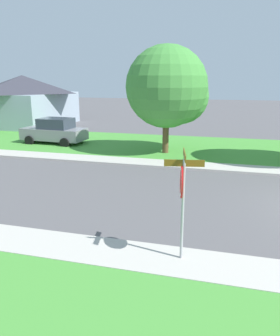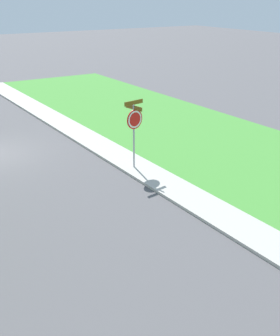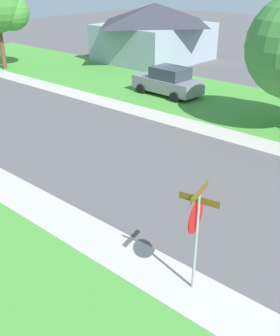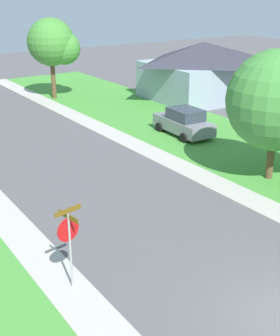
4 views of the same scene
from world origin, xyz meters
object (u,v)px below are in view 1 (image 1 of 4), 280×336
object	(u,v)px
car_grey_near_corner	(55,131)
stop_sign_far_corner	(182,189)
tree_sidewalk_far	(170,89)
house_right_setback	(24,100)

from	to	relation	value
car_grey_near_corner	stop_sign_far_corner	bearing A→B (deg)	-140.93
stop_sign_far_corner	tree_sidewalk_far	world-z (taller)	tree_sidewalk_far
car_grey_near_corner	tree_sidewalk_far	world-z (taller)	tree_sidewalk_far
stop_sign_far_corner	car_grey_near_corner	size ratio (longest dim) A/B	0.63
stop_sign_far_corner	car_grey_near_corner	xyz separation A→B (m)	(12.86, 10.44, -1.01)
stop_sign_far_corner	house_right_setback	bearing A→B (deg)	40.73
stop_sign_far_corner	tree_sidewalk_far	xyz separation A→B (m)	(12.06, 2.44, 1.84)
house_right_setback	stop_sign_far_corner	bearing A→B (deg)	-139.27
tree_sidewalk_far	house_right_setback	size ratio (longest dim) A/B	0.68
tree_sidewalk_far	stop_sign_far_corner	bearing A→B (deg)	-168.57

